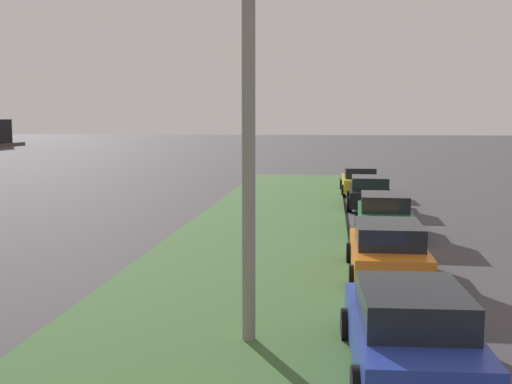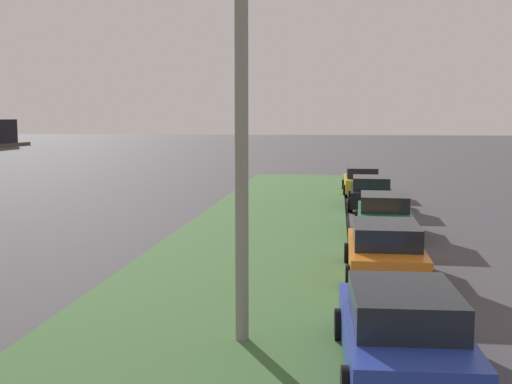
{
  "view_description": "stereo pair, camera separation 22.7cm",
  "coord_description": "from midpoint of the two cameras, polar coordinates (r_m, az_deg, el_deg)",
  "views": [
    {
      "loc": [
        -4.51,
        5.99,
        4.1
      ],
      "look_at": [
        19.22,
        8.85,
        1.3
      ],
      "focal_mm": 44.47,
      "sensor_mm": 36.0,
      "label": 1
    },
    {
      "loc": [
        -4.48,
        5.77,
        4.1
      ],
      "look_at": [
        19.22,
        8.85,
        1.3
      ],
      "focal_mm": 44.47,
      "sensor_mm": 36.0,
      "label": 2
    }
  ],
  "objects": [
    {
      "name": "grass_median",
      "position": [
        15.26,
        -2.51,
        -8.67
      ],
      "size": [
        60.0,
        6.0,
        0.12
      ],
      "primitive_type": "cube",
      "color": "#3D6633",
      "rests_on": "ground"
    },
    {
      "name": "parked_car_blue",
      "position": [
        10.59,
        13.59,
        -12.15
      ],
      "size": [
        4.37,
        2.15,
        1.47
      ],
      "rotation": [
        0.0,
        0.0,
        0.04
      ],
      "color": "#23389E",
      "rests_on": "ground"
    },
    {
      "name": "parked_car_orange",
      "position": [
        16.55,
        11.92,
        -5.26
      ],
      "size": [
        4.3,
        2.03,
        1.47
      ],
      "rotation": [
        0.0,
        0.0,
        0.0
      ],
      "color": "orange",
      "rests_on": "ground"
    },
    {
      "name": "parked_car_green",
      "position": [
        22.69,
        11.7,
        -2.03
      ],
      "size": [
        4.36,
        2.13,
        1.47
      ],
      "rotation": [
        0.0,
        0.0,
        -0.03
      ],
      "color": "#1E6B38",
      "rests_on": "ground"
    },
    {
      "name": "parked_car_black",
      "position": [
        29.25,
        10.5,
        -0.07
      ],
      "size": [
        4.34,
        2.1,
        1.47
      ],
      "rotation": [
        0.0,
        0.0,
        -0.02
      ],
      "color": "black",
      "rests_on": "ground"
    },
    {
      "name": "parked_car_yellow",
      "position": [
        34.72,
        9.65,
        0.99
      ],
      "size": [
        4.33,
        2.08,
        1.47
      ],
      "rotation": [
        0.0,
        0.0,
        0.02
      ],
      "color": "gold",
      "rests_on": "ground"
    },
    {
      "name": "streetlight",
      "position": [
        11.13,
        1.1,
        8.17
      ],
      "size": [
        1.05,
        2.81,
        7.5
      ],
      "color": "gray",
      "rests_on": "ground"
    }
  ]
}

